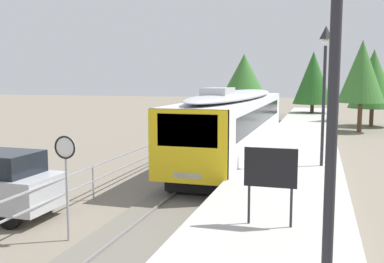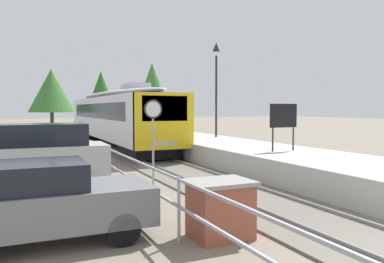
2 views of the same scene
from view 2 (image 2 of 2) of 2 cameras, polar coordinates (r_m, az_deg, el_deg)
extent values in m
plane|color=slate|center=(25.94, -17.62, -2.36)|extent=(160.00, 160.00, 0.00)
cube|color=#6B665B|center=(26.45, -11.16, -2.09)|extent=(3.20, 60.00, 0.06)
cube|color=slate|center=(26.29, -12.69, -1.99)|extent=(0.08, 60.00, 0.08)
cube|color=slate|center=(26.62, -9.65, -1.89)|extent=(0.08, 60.00, 0.08)
cube|color=silver|center=(26.12, -11.09, 2.10)|extent=(2.80, 18.47, 2.55)
cube|color=yellow|center=(17.36, -4.08, 1.54)|extent=(2.80, 0.24, 2.55)
cube|color=black|center=(17.28, -3.99, 3.39)|extent=(2.13, 0.08, 1.12)
cube|color=black|center=(26.11, -11.10, 2.99)|extent=(2.82, 15.51, 0.92)
ellipsoid|color=#B2B5BA|center=(26.12, -11.12, 5.29)|extent=(2.69, 17.73, 0.44)
cube|color=#B2B5BA|center=(21.68, -8.29, 6.47)|extent=(1.10, 2.20, 0.36)
cube|color=#EAE5C6|center=(17.36, -3.98, -1.75)|extent=(1.00, 0.10, 0.20)
cube|color=black|center=(19.64, -6.40, -2.79)|extent=(2.24, 3.20, 0.55)
cube|color=black|center=(32.86, -13.82, -0.39)|extent=(2.24, 3.20, 0.55)
cube|color=#B7B5AD|center=(27.35, -4.53, -0.97)|extent=(3.90, 60.00, 0.90)
cylinder|color=#232328|center=(22.26, 3.56, 5.12)|extent=(0.12, 0.12, 4.60)
pyramid|color=#232328|center=(22.53, 3.59, 12.26)|extent=(0.34, 0.34, 0.50)
sphere|color=silver|center=(22.48, 3.58, 11.45)|extent=(0.24, 0.24, 0.24)
cylinder|color=#232328|center=(14.96, 11.73, -1.17)|extent=(0.06, 0.06, 0.90)
cylinder|color=#232328|center=(15.55, 14.59, -1.04)|extent=(0.06, 0.06, 0.90)
cube|color=black|center=(15.21, 13.23, 2.28)|extent=(1.20, 0.08, 0.90)
cylinder|color=#9EA0A5|center=(12.70, -5.71, -3.05)|extent=(0.07, 0.07, 2.20)
cylinder|color=white|center=(12.60, -5.72, 3.28)|extent=(0.60, 0.03, 0.60)
torus|color=black|center=(12.59, -5.69, 3.28)|extent=(0.61, 0.05, 0.61)
cube|color=brown|center=(7.75, 4.14, -11.54)|extent=(1.10, 0.90, 1.05)
cube|color=gray|center=(7.62, 4.16, -7.43)|extent=(1.21, 0.99, 0.08)
cube|color=#9EA0A5|center=(15.93, -14.46, -1.48)|extent=(0.05, 36.00, 0.05)
cube|color=#9EA0A5|center=(15.98, -14.43, -3.31)|extent=(0.05, 36.00, 0.05)
cylinder|color=#9EA0A5|center=(7.43, -1.94, -11.39)|extent=(0.06, 0.06, 1.25)
cylinder|color=#9EA0A5|center=(15.99, -14.43, -3.53)|extent=(0.06, 0.06, 1.25)
cylinder|color=#9EA0A5|center=(24.86, -18.06, -1.16)|extent=(0.06, 0.06, 1.25)
cylinder|color=#9EA0A5|center=(33.80, -19.77, -0.04)|extent=(0.06, 0.06, 1.25)
cube|color=slate|center=(7.92, -20.88, -10.33)|extent=(4.01, 1.79, 0.72)
cube|color=black|center=(7.80, -22.82, -6.02)|extent=(2.01, 1.56, 0.50)
cylinder|color=black|center=(8.92, -12.47, -11.03)|extent=(0.62, 0.20, 0.62)
cylinder|color=black|center=(7.46, -9.98, -13.89)|extent=(0.62, 0.20, 0.62)
cube|color=#B7BABF|center=(13.26, -22.39, -4.06)|extent=(4.64, 2.00, 1.00)
cube|color=black|center=(13.19, -21.61, -0.42)|extent=(2.94, 1.73, 0.68)
cylinder|color=black|center=(12.63, -15.34, -6.58)|extent=(0.72, 0.26, 0.72)
cylinder|color=black|center=(14.26, -16.26, -5.47)|extent=(0.72, 0.26, 0.72)
cylinder|color=brown|center=(46.98, -6.04, 1.30)|extent=(0.36, 0.36, 1.67)
cone|color=#38702D|center=(46.99, -6.07, 5.52)|extent=(4.25, 4.25, 5.26)
cylinder|color=brown|center=(42.77, -19.79, 1.23)|extent=(0.36, 0.36, 2.14)
cone|color=#38702D|center=(42.79, -19.87, 5.64)|extent=(4.66, 4.66, 4.44)
cylinder|color=brown|center=(42.09, -5.82, 1.55)|extent=(0.36, 0.36, 2.38)
cone|color=#38702D|center=(42.14, -5.85, 6.57)|extent=(3.67, 3.67, 5.00)
cylinder|color=brown|center=(48.61, -13.10, 1.38)|extent=(0.36, 0.36, 1.80)
cone|color=#286023|center=(48.62, -13.16, 5.52)|extent=(3.88, 3.88, 5.22)
camera|label=1|loc=(10.69, 54.00, 11.26)|focal=40.83mm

